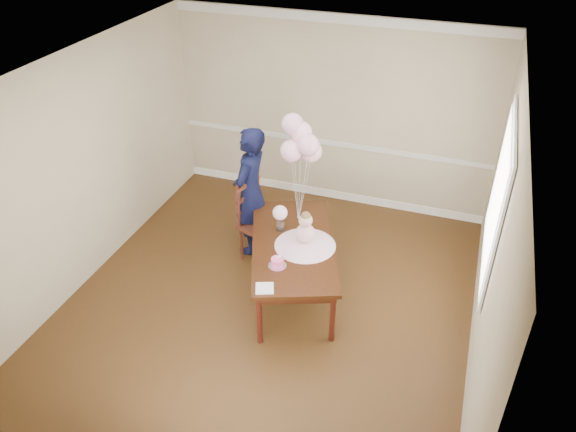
{
  "coord_description": "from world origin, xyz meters",
  "views": [
    {
      "loc": [
        1.82,
        -4.59,
        4.41
      ],
      "look_at": [
        0.13,
        0.27,
        1.05
      ],
      "focal_mm": 35.0,
      "sensor_mm": 36.0,
      "label": 1
    }
  ],
  "objects_px": {
    "birthday_cake": "(277,262)",
    "dining_chair_seat": "(262,226)",
    "dining_table_top": "(293,245)",
    "woman": "(250,192)"
  },
  "relations": [
    {
      "from": "woman",
      "to": "dining_table_top",
      "type": "bearing_deg",
      "value": 53.75
    },
    {
      "from": "dining_table_top",
      "to": "birthday_cake",
      "type": "height_order",
      "value": "birthday_cake"
    },
    {
      "from": "dining_table_top",
      "to": "birthday_cake",
      "type": "bearing_deg",
      "value": -113.96
    },
    {
      "from": "birthday_cake",
      "to": "dining_chair_seat",
      "type": "bearing_deg",
      "value": 120.14
    },
    {
      "from": "birthday_cake",
      "to": "woman",
      "type": "distance_m",
      "value": 1.33
    },
    {
      "from": "dining_chair_seat",
      "to": "woman",
      "type": "bearing_deg",
      "value": 162.48
    },
    {
      "from": "birthday_cake",
      "to": "dining_chair_seat",
      "type": "height_order",
      "value": "birthday_cake"
    },
    {
      "from": "dining_table_top",
      "to": "birthday_cake",
      "type": "xyz_separation_m",
      "value": [
        -0.02,
        -0.45,
        0.08
      ]
    },
    {
      "from": "birthday_cake",
      "to": "dining_table_top",
      "type": "bearing_deg",
      "value": 87.16
    },
    {
      "from": "dining_table_top",
      "to": "woman",
      "type": "relative_size",
      "value": 1.07
    }
  ]
}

